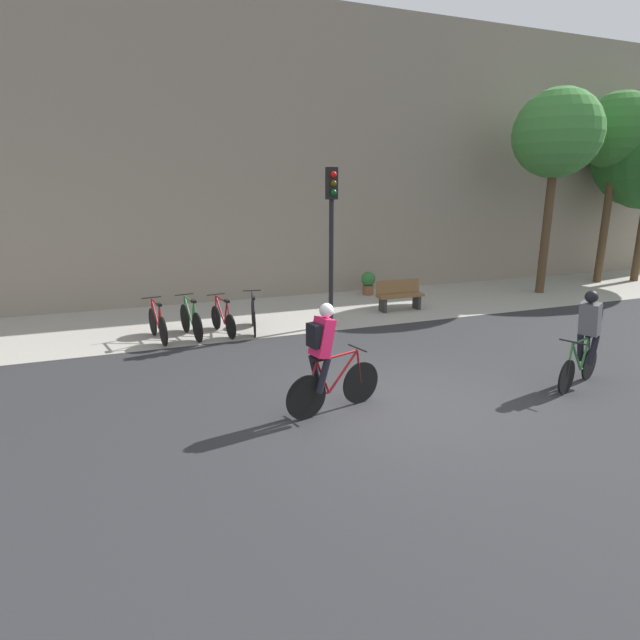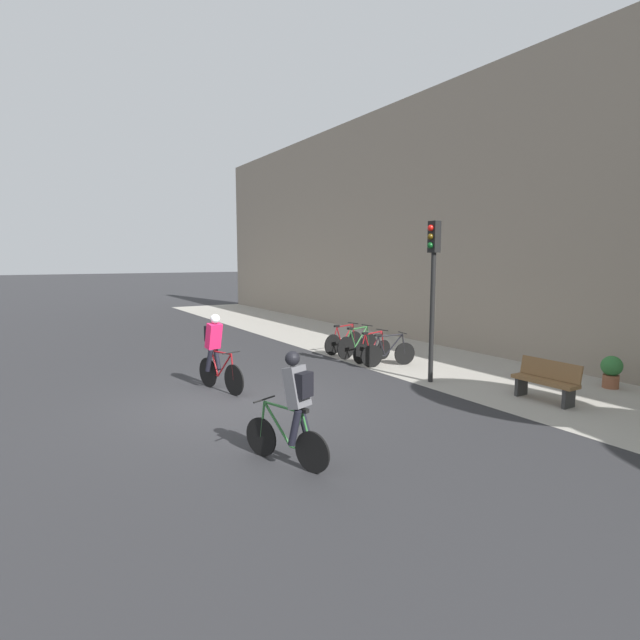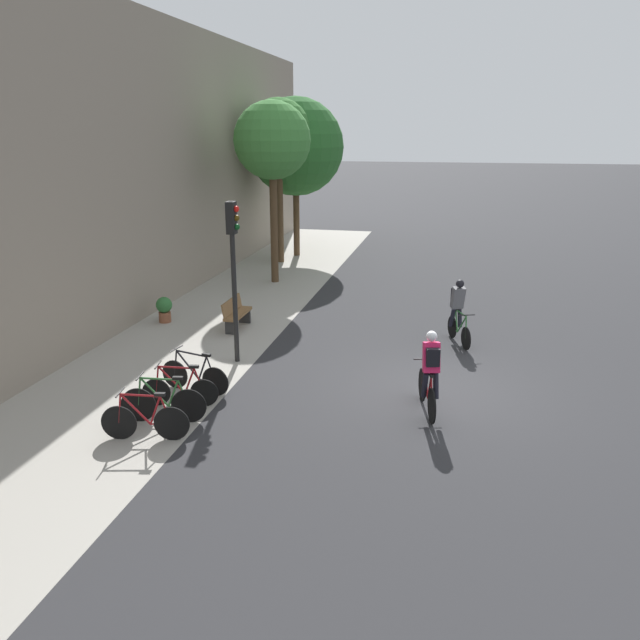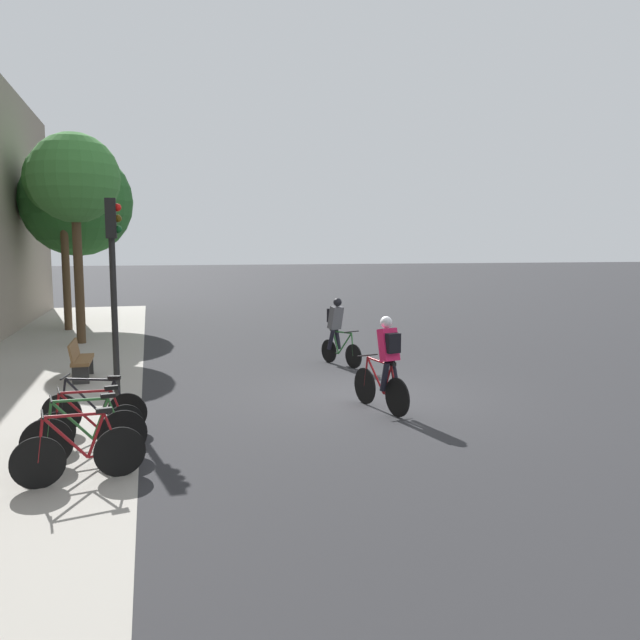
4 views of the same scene
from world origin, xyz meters
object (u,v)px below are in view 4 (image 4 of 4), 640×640
object	(u,v)px
parked_bike_0	(80,452)
parked_bike_1	(86,435)
parked_bike_3	(95,409)
traffic_light_pole	(113,264)
cyclist_grey	(337,329)
parked_bike_2	(91,422)
cyclist_pink	(386,362)
bench	(80,360)

from	to	relation	value
parked_bike_0	parked_bike_1	world-z (taller)	parked_bike_1
parked_bike_3	traffic_light_pole	distance (m)	3.09
cyclist_grey	parked_bike_2	xyz separation A→B (m)	(-5.51, 5.62, -0.57)
cyclist_grey	parked_bike_0	bearing A→B (deg)	141.41
cyclist_pink	cyclist_grey	bearing A→B (deg)	-6.08
cyclist_pink	parked_bike_3	distance (m)	5.14
parked_bike_2	traffic_light_pole	size ratio (longest dim) A/B	0.40
parked_bike_0	bench	distance (m)	6.87
parked_bike_0	parked_bike_2	world-z (taller)	parked_bike_0
cyclist_pink	parked_bike_2	size ratio (longest dim) A/B	1.13
parked_bike_0	traffic_light_pole	distance (m)	4.89
parked_bike_1	parked_bike_3	bearing A→B (deg)	-0.05
parked_bike_2	traffic_light_pole	distance (m)	3.64
parked_bike_0	bench	world-z (taller)	parked_bike_0
cyclist_pink	parked_bike_0	distance (m)	5.60
cyclist_pink	parked_bike_1	distance (m)	5.34
cyclist_pink	parked_bike_3	xyz separation A→B (m)	(0.07, 5.11, -0.55)
cyclist_grey	bench	xyz separation A→B (m)	(-0.21, 6.29, -0.49)
traffic_light_pole	cyclist_grey	bearing A→B (deg)	-62.70
cyclist_pink	traffic_light_pole	world-z (taller)	traffic_light_pole
cyclist_pink	parked_bike_1	world-z (taller)	cyclist_pink
cyclist_grey	parked_bike_3	distance (m)	7.38
parked_bike_3	traffic_light_pole	bearing A→B (deg)	-7.85
parked_bike_1	bench	distance (m)	6.11
cyclist_grey	parked_bike_2	distance (m)	7.90
cyclist_pink	parked_bike_2	world-z (taller)	cyclist_pink
parked_bike_2	traffic_light_pole	xyz separation A→B (m)	(2.76, -0.27, 2.36)
cyclist_pink	parked_bike_2	xyz separation A→B (m)	(-0.69, 5.11, -0.57)
cyclist_grey	traffic_light_pole	world-z (taller)	traffic_light_pole
parked_bike_0	traffic_light_pole	bearing A→B (deg)	-3.68
parked_bike_1	parked_bike_2	world-z (taller)	parked_bike_1
parked_bike_3	parked_bike_0	bearing A→B (deg)	179.97
parked_bike_2	cyclist_pink	bearing A→B (deg)	-82.26
cyclist_pink	bench	distance (m)	7.41
traffic_light_pole	cyclist_pink	bearing A→B (deg)	-113.08
traffic_light_pole	parked_bike_0	bearing A→B (deg)	176.32
bench	cyclist_grey	bearing A→B (deg)	-88.12
parked_bike_2	cyclist_grey	bearing A→B (deg)	-45.55
cyclist_grey	parked_bike_1	size ratio (longest dim) A/B	1.03
cyclist_pink	traffic_light_pole	xyz separation A→B (m)	(2.06, 4.83, 1.79)
cyclist_pink	cyclist_grey	size ratio (longest dim) A/B	1.03
cyclist_grey	traffic_light_pole	distance (m)	6.28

